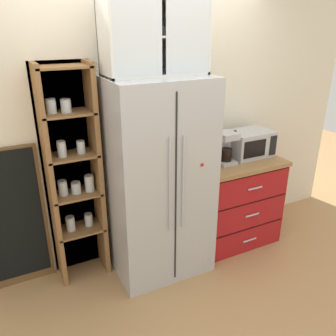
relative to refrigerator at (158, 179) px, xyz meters
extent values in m
plane|color=tan|center=(0.00, -0.01, -0.90)|extent=(10.57, 10.57, 0.00)
cube|color=silver|center=(0.00, 0.39, 0.38)|extent=(4.88, 0.10, 2.55)
cube|color=#B7BABF|center=(0.00, 0.00, 0.00)|extent=(0.85, 0.67, 1.79)
cube|color=black|center=(0.00, -0.34, 0.00)|extent=(0.01, 0.01, 1.65)
cylinder|color=#B7BABF|center=(-0.06, -0.35, 0.09)|extent=(0.02, 0.02, 0.81)
cylinder|color=#B7BABF|center=(0.06, -0.35, 0.09)|extent=(0.02, 0.02, 0.81)
cube|color=red|center=(0.24, -0.34, 0.22)|extent=(0.02, 0.01, 0.02)
cube|color=brown|center=(-0.68, 0.36, 0.06)|extent=(0.47, 0.04, 1.91)
cube|color=olive|center=(-0.88, 0.20, 0.06)|extent=(0.04, 0.27, 1.91)
cube|color=olive|center=(-0.49, 0.20, 0.06)|extent=(0.04, 0.27, 1.91)
cube|color=olive|center=(-0.68, 0.20, -0.43)|extent=(0.41, 0.27, 0.02)
cylinder|color=silver|center=(-0.76, 0.21, -0.36)|extent=(0.08, 0.08, 0.12)
cylinder|color=white|center=(-0.76, 0.21, -0.38)|extent=(0.07, 0.07, 0.08)
cylinder|color=#B2B2B7|center=(-0.76, 0.21, -0.30)|extent=(0.07, 0.07, 0.01)
cylinder|color=silver|center=(-0.60, 0.22, -0.37)|extent=(0.07, 0.07, 0.10)
cylinder|color=white|center=(-0.60, 0.22, -0.39)|extent=(0.06, 0.06, 0.07)
cylinder|color=#B2B2B7|center=(-0.60, 0.22, -0.31)|extent=(0.07, 0.07, 0.01)
cube|color=olive|center=(-0.68, 0.20, -0.08)|extent=(0.41, 0.27, 0.02)
cylinder|color=silver|center=(-0.79, 0.21, -0.01)|extent=(0.08, 0.08, 0.12)
cylinder|color=brown|center=(-0.79, 0.21, -0.03)|extent=(0.07, 0.07, 0.08)
cylinder|color=#B2B2B7|center=(-0.79, 0.21, 0.06)|extent=(0.07, 0.07, 0.01)
cylinder|color=silver|center=(-0.68, 0.20, -0.03)|extent=(0.08, 0.08, 0.09)
cylinder|color=#CCB78C|center=(-0.68, 0.20, -0.04)|extent=(0.07, 0.07, 0.06)
cylinder|color=#B2B2B7|center=(-0.68, 0.20, 0.03)|extent=(0.08, 0.08, 0.01)
cylinder|color=silver|center=(-0.57, 0.19, 0.00)|extent=(0.08, 0.08, 0.13)
cylinder|color=#382316|center=(-0.57, 0.19, -0.02)|extent=(0.07, 0.07, 0.09)
cylinder|color=#B2B2B7|center=(-0.57, 0.19, 0.07)|extent=(0.08, 0.08, 0.01)
cube|color=olive|center=(-0.68, 0.20, 0.27)|extent=(0.41, 0.27, 0.02)
cylinder|color=silver|center=(-0.76, 0.18, 0.34)|extent=(0.07, 0.07, 0.12)
cylinder|color=#B77A38|center=(-0.76, 0.18, 0.32)|extent=(0.06, 0.06, 0.08)
cylinder|color=#B2B2B7|center=(-0.76, 0.18, 0.41)|extent=(0.07, 0.07, 0.01)
cylinder|color=silver|center=(-0.61, 0.19, 0.33)|extent=(0.07, 0.07, 0.10)
cylinder|color=#2D2D2D|center=(-0.61, 0.19, 0.32)|extent=(0.06, 0.06, 0.07)
cylinder|color=#B2B2B7|center=(-0.61, 0.19, 0.39)|extent=(0.07, 0.07, 0.01)
cube|color=olive|center=(-0.68, 0.20, 0.63)|extent=(0.41, 0.27, 0.02)
cylinder|color=silver|center=(-0.80, 0.22, 0.69)|extent=(0.08, 0.08, 0.10)
cylinder|color=#E0C67F|center=(-0.80, 0.22, 0.67)|extent=(0.07, 0.07, 0.07)
cylinder|color=#B2B2B7|center=(-0.80, 0.22, 0.74)|extent=(0.07, 0.07, 0.01)
cylinder|color=silver|center=(-0.69, 0.19, 0.68)|extent=(0.08, 0.08, 0.09)
cylinder|color=beige|center=(-0.69, 0.19, 0.67)|extent=(0.07, 0.07, 0.06)
cylinder|color=#B2B2B7|center=(-0.69, 0.19, 0.73)|extent=(0.08, 0.08, 0.01)
cube|color=olive|center=(-0.68, 0.20, 0.98)|extent=(0.41, 0.27, 0.02)
cube|color=#A8161C|center=(0.89, 0.04, -0.46)|extent=(0.85, 0.59, 0.88)
cube|color=#9E7042|center=(0.89, 0.04, 0.00)|extent=(0.88, 0.62, 0.04)
cube|color=black|center=(0.89, -0.26, -0.62)|extent=(0.83, 0.00, 0.01)
cube|color=silver|center=(0.89, -0.26, -0.75)|extent=(0.16, 0.01, 0.01)
cube|color=black|center=(0.89, -0.26, -0.33)|extent=(0.83, 0.00, 0.01)
cube|color=silver|center=(0.89, -0.26, -0.46)|extent=(0.16, 0.01, 0.01)
cube|color=black|center=(0.89, -0.26, -0.03)|extent=(0.83, 0.00, 0.01)
cube|color=silver|center=(0.89, -0.26, -0.17)|extent=(0.16, 0.01, 0.01)
cube|color=#B7BABF|center=(1.07, 0.09, 0.15)|extent=(0.44, 0.32, 0.26)
cube|color=black|center=(1.01, -0.07, 0.15)|extent=(0.26, 0.01, 0.17)
cube|color=black|center=(1.24, -0.07, 0.15)|extent=(0.08, 0.01, 0.20)
cube|color=#B7B7BC|center=(0.73, 0.02, 0.03)|extent=(0.17, 0.20, 0.03)
cube|color=#B7B7BC|center=(0.73, 0.09, 0.17)|extent=(0.17, 0.06, 0.30)
cube|color=#B7B7BC|center=(0.73, 0.02, 0.30)|extent=(0.17, 0.20, 0.06)
cylinder|color=black|center=(0.73, 0.01, 0.11)|extent=(0.11, 0.11, 0.12)
cylinder|color=red|center=(0.55, 0.05, 0.06)|extent=(0.07, 0.07, 0.09)
torus|color=red|center=(0.59, 0.05, 0.07)|extent=(0.05, 0.01, 0.05)
cylinder|color=navy|center=(0.89, 0.10, 0.12)|extent=(0.07, 0.07, 0.20)
cone|color=navy|center=(0.89, 0.10, 0.23)|extent=(0.07, 0.07, 0.04)
cylinder|color=navy|center=(0.89, 0.10, 0.26)|extent=(0.03, 0.03, 0.07)
cylinder|color=black|center=(0.89, 0.10, 0.30)|extent=(0.03, 0.03, 0.01)
cube|color=silver|center=(0.00, 0.17, 1.19)|extent=(0.82, 0.02, 0.58)
cube|color=silver|center=(0.00, 0.02, 0.91)|extent=(0.82, 0.32, 0.02)
cube|color=silver|center=(-0.40, 0.02, 1.19)|extent=(0.02, 0.32, 0.58)
cube|color=silver|center=(0.40, 0.02, 1.19)|extent=(0.02, 0.32, 0.58)
cube|color=silver|center=(0.00, 0.02, 1.19)|extent=(0.79, 0.30, 0.02)
cube|color=silver|center=(-0.21, -0.13, 1.19)|extent=(0.38, 0.01, 0.54)
cube|color=silver|center=(0.21, -0.13, 1.19)|extent=(0.38, 0.01, 0.54)
cylinder|color=silver|center=(-0.29, 0.02, 0.92)|extent=(0.05, 0.05, 0.00)
cylinder|color=silver|center=(-0.29, 0.02, 0.95)|extent=(0.01, 0.01, 0.07)
cone|color=silver|center=(-0.29, 0.02, 1.01)|extent=(0.06, 0.06, 0.05)
cylinder|color=silver|center=(0.29, 0.02, 0.92)|extent=(0.05, 0.05, 0.00)
cylinder|color=silver|center=(0.29, 0.02, 0.95)|extent=(0.01, 0.01, 0.07)
cone|color=silver|center=(0.29, 0.02, 1.01)|extent=(0.06, 0.06, 0.05)
cylinder|color=white|center=(-0.25, 0.02, 1.23)|extent=(0.06, 0.06, 0.07)
cylinder|color=white|center=(-0.08, 0.02, 1.23)|extent=(0.06, 0.06, 0.07)
cylinder|color=white|center=(0.08, 0.02, 1.23)|extent=(0.06, 0.06, 0.07)
cylinder|color=white|center=(0.25, 0.02, 1.23)|extent=(0.06, 0.06, 0.07)
cube|color=brown|center=(-1.24, 0.32, -0.26)|extent=(0.60, 0.04, 1.28)
cube|color=black|center=(-1.24, 0.30, -0.23)|extent=(0.54, 0.01, 1.18)
camera|label=1|loc=(-1.18, -2.55, 1.27)|focal=37.20mm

